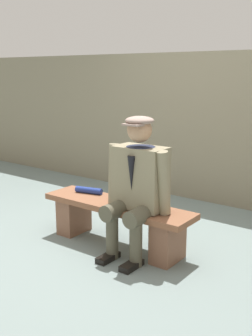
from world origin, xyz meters
TOP-DOWN VIEW (x-y plane):
  - ground_plane at (0.00, 0.00)m, footprint 30.00×30.00m
  - bench at (0.00, 0.00)m, footprint 1.54×0.39m
  - seated_man at (-0.27, 0.05)m, footprint 0.63×0.56m
  - rolled_magazine at (0.42, -0.07)m, footprint 0.29×0.13m
  - stadium_wall at (0.00, -1.88)m, footprint 12.00×0.24m

SIDE VIEW (x-z plane):
  - ground_plane at x=0.00m, z-range 0.00..0.00m
  - bench at x=0.00m, z-range 0.06..0.49m
  - rolled_magazine at x=0.42m, z-range 0.42..0.49m
  - seated_man at x=-0.27m, z-range 0.05..1.31m
  - stadium_wall at x=0.00m, z-range 0.00..1.87m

